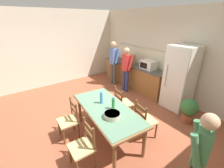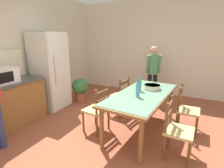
# 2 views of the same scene
# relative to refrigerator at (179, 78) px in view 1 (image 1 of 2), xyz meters

# --- Properties ---
(ground_plane) EXTENTS (8.32, 8.32, 0.00)m
(ground_plane) POSITION_rel_refrigerator_xyz_m (-0.84, -2.19, -0.95)
(ground_plane) COLOR brown
(wall_back) EXTENTS (6.52, 0.12, 2.90)m
(wall_back) POSITION_rel_refrigerator_xyz_m (-0.84, 0.47, 0.50)
(wall_back) COLOR beige
(wall_back) RESTS_ON ground
(wall_left) EXTENTS (0.12, 5.20, 2.90)m
(wall_left) POSITION_rel_refrigerator_xyz_m (-4.10, -2.19, 0.50)
(wall_left) COLOR beige
(wall_left) RESTS_ON ground
(kitchen_counter) EXTENTS (2.95, 0.66, 0.92)m
(kitchen_counter) POSITION_rel_refrigerator_xyz_m (-1.93, 0.04, -0.48)
(kitchen_counter) COLOR brown
(kitchen_counter) RESTS_ON ground
(counter_splashback) EXTENTS (2.91, 0.03, 0.60)m
(counter_splashback) POSITION_rel_refrigerator_xyz_m (-1.93, 0.35, 0.27)
(counter_splashback) COLOR beige
(counter_splashback) RESTS_ON kitchen_counter
(refrigerator) EXTENTS (0.71, 0.73, 1.89)m
(refrigerator) POSITION_rel_refrigerator_xyz_m (0.00, 0.00, 0.00)
(refrigerator) COLOR silver
(refrigerator) RESTS_ON ground
(microwave) EXTENTS (0.50, 0.39, 0.30)m
(microwave) POSITION_rel_refrigerator_xyz_m (-1.21, 0.02, 0.12)
(microwave) COLOR white
(microwave) RESTS_ON kitchen_counter
(paper_bag) EXTENTS (0.24, 0.16, 0.36)m
(paper_bag) POSITION_rel_refrigerator_xyz_m (-2.04, 0.01, 0.15)
(paper_bag) COLOR tan
(paper_bag) RESTS_ON kitchen_counter
(dining_table) EXTENTS (2.02, 1.06, 0.77)m
(dining_table) POSITION_rel_refrigerator_xyz_m (-0.19, -2.44, -0.26)
(dining_table) COLOR brown
(dining_table) RESTS_ON ground
(bottle_near_centre) EXTENTS (0.07, 0.07, 0.27)m
(bottle_near_centre) POSITION_rel_refrigerator_xyz_m (-0.43, -2.42, -0.05)
(bottle_near_centre) COLOR #4C8ED6
(bottle_near_centre) RESTS_ON dining_table
(bottle_off_centre) EXTENTS (0.07, 0.07, 0.27)m
(bottle_off_centre) POSITION_rel_refrigerator_xyz_m (-0.08, -2.34, -0.05)
(bottle_off_centre) COLOR green
(bottle_off_centre) RESTS_ON dining_table
(serving_bowl) EXTENTS (0.32, 0.32, 0.09)m
(serving_bowl) POSITION_rel_refrigerator_xyz_m (0.15, -2.54, -0.12)
(serving_bowl) COLOR beige
(serving_bowl) RESTS_ON dining_table
(chair_side_far_right) EXTENTS (0.49, 0.47, 0.91)m
(chair_side_far_right) POSITION_rel_refrigerator_xyz_m (0.32, -1.76, -0.51)
(chair_side_far_right) COLOR brown
(chair_side_far_right) RESTS_ON ground
(chair_side_near_left) EXTENTS (0.44, 0.42, 0.91)m
(chair_side_near_left) POSITION_rel_refrigerator_xyz_m (-0.69, -3.13, -0.51)
(chair_side_near_left) COLOR brown
(chair_side_near_left) RESTS_ON ground
(chair_side_near_right) EXTENTS (0.43, 0.41, 0.91)m
(chair_side_near_right) POSITION_rel_refrigerator_xyz_m (0.18, -3.21, -0.51)
(chair_side_near_right) COLOR brown
(chair_side_near_right) RESTS_ON ground
(chair_side_far_left) EXTENTS (0.48, 0.47, 0.91)m
(chair_side_far_left) POSITION_rel_refrigerator_xyz_m (-0.55, -1.68, -0.51)
(chair_side_far_left) COLOR brown
(chair_side_far_left) RESTS_ON ground
(person_at_sink) EXTENTS (0.44, 0.30, 1.75)m
(person_at_sink) POSITION_rel_refrigerator_xyz_m (-2.58, -0.48, 0.04)
(person_at_sink) COLOR #4C4C4C
(person_at_sink) RESTS_ON ground
(person_at_counter) EXTENTS (0.41, 0.28, 1.64)m
(person_at_counter) POSITION_rel_refrigerator_xyz_m (-1.78, -0.50, -0.03)
(person_at_counter) COLOR navy
(person_at_counter) RESTS_ON ground
(person_by_table) EXTENTS (0.34, 0.44, 1.54)m
(person_by_table) POSITION_rel_refrigerator_xyz_m (1.63, -2.22, -0.08)
(person_by_table) COLOR black
(person_by_table) RESTS_ON ground
(potted_plant) EXTENTS (0.44, 0.44, 0.67)m
(potted_plant) POSITION_rel_refrigerator_xyz_m (0.63, -0.43, -0.56)
(potted_plant) COLOR brown
(potted_plant) RESTS_ON ground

